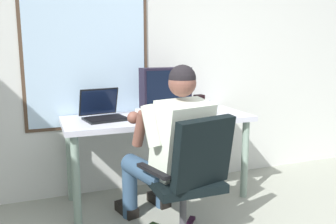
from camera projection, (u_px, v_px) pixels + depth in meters
wall_rear at (169, 50)px, 3.38m from camera, size 5.96×0.08×2.65m
desk at (158, 127)px, 3.07m from camera, size 1.62×0.63×0.76m
office_chair at (192, 172)px, 2.36m from camera, size 0.62×0.58×0.91m
person_seated at (170, 146)px, 2.55m from camera, size 0.64×0.87×1.24m
crt_monitor at (166, 88)px, 3.08m from camera, size 0.46×0.19×0.42m
laptop at (103, 111)px, 2.95m from camera, size 0.39×0.38×0.25m
wine_glass at (206, 105)px, 3.06m from camera, size 0.07×0.07×0.14m
desk_speaker at (199, 103)px, 3.28m from camera, size 0.09×0.08×0.15m
coffee_mug at (140, 115)px, 2.85m from camera, size 0.09×0.09×0.10m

